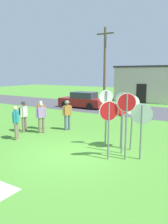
{
  "coord_description": "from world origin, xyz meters",
  "views": [
    {
      "loc": [
        5.12,
        -7.19,
        3.33
      ],
      "look_at": [
        -0.91,
        2.59,
        1.3
      ],
      "focal_mm": 35.87,
      "sensor_mm": 36.0,
      "label": 1
    }
  ],
  "objects_px": {
    "utility_pole": "(105,66)",
    "stop_sign_leaning_left": "(123,113)",
    "stop_sign_rear_right": "(106,110)",
    "person_in_teal": "(41,116)",
    "person_in_dark_shirt": "(24,114)",
    "parked_car_on_street": "(82,100)",
    "stop_sign_tallest": "(142,122)",
    "person_with_sunhat": "(41,113)",
    "person_in_blue": "(67,113)",
    "stop_sign_leaning_right": "(109,120)",
    "person_holding_notes": "(16,121)",
    "stop_sign_rear_left": "(122,113)",
    "stop_sign_far_back": "(132,113)",
    "stop_sign_center_cluster": "(126,115)"
  },
  "relations": [
    {
      "from": "stop_sign_center_cluster",
      "to": "stop_sign_leaning_left",
      "type": "bearing_deg",
      "value": 124.41
    },
    {
      "from": "parked_car_on_street",
      "to": "stop_sign_center_cluster",
      "type": "relative_size",
      "value": 1.69
    },
    {
      "from": "utility_pole",
      "to": "person_in_blue",
      "type": "xyz_separation_m",
      "value": [
        2.5,
        -9.81,
        -3.01
      ]
    },
    {
      "from": "person_with_sunhat",
      "to": "person_in_teal",
      "type": "xyz_separation_m",
      "value": [
        0.61,
        -0.65,
        0.0
      ]
    },
    {
      "from": "stop_sign_leaning_left",
      "to": "stop_sign_tallest",
      "type": "distance_m",
      "value": 0.92
    },
    {
      "from": "stop_sign_far_back",
      "to": "stop_sign_tallest",
      "type": "relative_size",
      "value": 1.09
    },
    {
      "from": "stop_sign_rear_right",
      "to": "person_in_blue",
      "type": "distance_m",
      "value": 3.66
    },
    {
      "from": "utility_pole",
      "to": "stop_sign_leaning_left",
      "type": "distance_m",
      "value": 13.74
    },
    {
      "from": "parked_car_on_street",
      "to": "stop_sign_rear_left",
      "type": "distance_m",
      "value": 11.89
    },
    {
      "from": "stop_sign_leaning_right",
      "to": "person_in_dark_shirt",
      "type": "height_order",
      "value": "stop_sign_leaning_right"
    },
    {
      "from": "stop_sign_rear_left",
      "to": "person_in_blue",
      "type": "bearing_deg",
      "value": 161.56
    },
    {
      "from": "stop_sign_leaning_right",
      "to": "stop_sign_rear_left",
      "type": "bearing_deg",
      "value": 94.08
    },
    {
      "from": "person_holding_notes",
      "to": "stop_sign_tallest",
      "type": "bearing_deg",
      "value": 6.32
    },
    {
      "from": "stop_sign_leaning_right",
      "to": "person_in_blue",
      "type": "bearing_deg",
      "value": 144.59
    },
    {
      "from": "parked_car_on_street",
      "to": "stop_sign_rear_left",
      "type": "bearing_deg",
      "value": -49.49
    },
    {
      "from": "person_with_sunhat",
      "to": "person_in_teal",
      "type": "height_order",
      "value": "same"
    },
    {
      "from": "stop_sign_leaning_left",
      "to": "person_holding_notes",
      "type": "height_order",
      "value": "stop_sign_leaning_left"
    },
    {
      "from": "parked_car_on_street",
      "to": "stop_sign_leaning_right",
      "type": "bearing_deg",
      "value": -53.51
    },
    {
      "from": "stop_sign_tallest",
      "to": "parked_car_on_street",
      "type": "bearing_deg",
      "value": 131.84
    },
    {
      "from": "parked_car_on_street",
      "to": "person_in_teal",
      "type": "height_order",
      "value": "person_in_teal"
    },
    {
      "from": "stop_sign_tallest",
      "to": "person_in_teal",
      "type": "height_order",
      "value": "stop_sign_tallest"
    },
    {
      "from": "stop_sign_center_cluster",
      "to": "person_with_sunhat",
      "type": "relative_size",
      "value": 1.53
    },
    {
      "from": "parked_car_on_street",
      "to": "stop_sign_leaning_left",
      "type": "height_order",
      "value": "stop_sign_leaning_left"
    },
    {
      "from": "stop_sign_tallest",
      "to": "stop_sign_leaning_right",
      "type": "bearing_deg",
      "value": -148.11
    },
    {
      "from": "stop_sign_far_back",
      "to": "person_in_blue",
      "type": "distance_m",
      "value": 4.65
    },
    {
      "from": "person_with_sunhat",
      "to": "stop_sign_center_cluster",
      "type": "bearing_deg",
      "value": -17.14
    },
    {
      "from": "person_in_teal",
      "to": "utility_pole",
      "type": "bearing_deg",
      "value": 98.56
    },
    {
      "from": "stop_sign_leaning_right",
      "to": "stop_sign_tallest",
      "type": "bearing_deg",
      "value": 31.89
    },
    {
      "from": "person_in_teal",
      "to": "stop_sign_tallest",
      "type": "bearing_deg",
      "value": -8.58
    },
    {
      "from": "person_in_teal",
      "to": "person_in_dark_shirt",
      "type": "bearing_deg",
      "value": -161.59
    },
    {
      "from": "parked_car_on_street",
      "to": "stop_sign_rear_right",
      "type": "height_order",
      "value": "stop_sign_rear_right"
    },
    {
      "from": "stop_sign_center_cluster",
      "to": "person_in_dark_shirt",
      "type": "height_order",
      "value": "stop_sign_center_cluster"
    },
    {
      "from": "stop_sign_tallest",
      "to": "person_holding_notes",
      "type": "bearing_deg",
      "value": -173.68
    },
    {
      "from": "stop_sign_center_cluster",
      "to": "stop_sign_leaning_left",
      "type": "height_order",
      "value": "stop_sign_center_cluster"
    },
    {
      "from": "stop_sign_center_cluster",
      "to": "person_holding_notes",
      "type": "distance_m",
      "value": 5.71
    },
    {
      "from": "person_in_dark_shirt",
      "to": "person_with_sunhat",
      "type": "distance_m",
      "value": 1.06
    },
    {
      "from": "parked_car_on_street",
      "to": "stop_sign_tallest",
      "type": "xyz_separation_m",
      "value": [
        8.87,
        -9.9,
        0.82
      ]
    },
    {
      "from": "stop_sign_leaning_right",
      "to": "person_with_sunhat",
      "type": "height_order",
      "value": "stop_sign_leaning_right"
    },
    {
      "from": "stop_sign_tallest",
      "to": "stop_sign_leaning_left",
      "type": "bearing_deg",
      "value": 164.97
    },
    {
      "from": "person_with_sunhat",
      "to": "person_holding_notes",
      "type": "bearing_deg",
      "value": -80.59
    },
    {
      "from": "person_with_sunhat",
      "to": "person_in_blue",
      "type": "xyz_separation_m",
      "value": [
        1.44,
        0.65,
        0.0
      ]
    },
    {
      "from": "stop_sign_leaning_left",
      "to": "utility_pole",
      "type": "bearing_deg",
      "value": 119.65
    },
    {
      "from": "stop_sign_center_cluster",
      "to": "person_in_blue",
      "type": "distance_m",
      "value": 5.27
    },
    {
      "from": "stop_sign_rear_left",
      "to": "person_in_blue",
      "type": "xyz_separation_m",
      "value": [
        -3.9,
        1.3,
        -0.6
      ]
    },
    {
      "from": "person_in_blue",
      "to": "person_in_teal",
      "type": "xyz_separation_m",
      "value": [
        -0.83,
        -1.3,
        -0.0
      ]
    },
    {
      "from": "utility_pole",
      "to": "stop_sign_rear_right",
      "type": "height_order",
      "value": "utility_pole"
    },
    {
      "from": "stop_sign_tallest",
      "to": "person_in_dark_shirt",
      "type": "distance_m",
      "value": 6.94
    },
    {
      "from": "stop_sign_far_back",
      "to": "stop_sign_leaning_left",
      "type": "bearing_deg",
      "value": -108.79
    },
    {
      "from": "utility_pole",
      "to": "person_in_dark_shirt",
      "type": "bearing_deg",
      "value": -86.66
    },
    {
      "from": "stop_sign_center_cluster",
      "to": "stop_sign_rear_left",
      "type": "height_order",
      "value": "stop_sign_center_cluster"
    }
  ]
}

